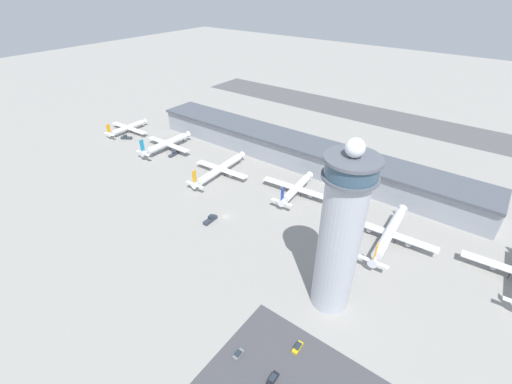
{
  "coord_description": "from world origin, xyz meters",
  "views": [
    {
      "loc": [
        93.81,
        -100.23,
        102.78
      ],
      "look_at": [
        4.91,
        18.16,
        7.11
      ],
      "focal_mm": 24.0,
      "sensor_mm": 36.0,
      "label": 1
    }
  ],
  "objects_px": {
    "airplane_gate_alpha": "(128,128)",
    "airplane_gate_echo": "(389,233)",
    "control_tower": "(340,235)",
    "service_truck_baggage": "(126,138)",
    "airplane_gate_bravo": "(167,144)",
    "car_blue_compact": "(298,347)",
    "car_black_suv": "(273,379)",
    "service_truck_catering": "(174,154)",
    "airplane_gate_charlie": "(220,169)",
    "service_truck_fuel": "(210,220)",
    "car_yellow_taxi": "(238,354)",
    "airplane_gate_delta": "(296,188)"
  },
  "relations": [
    {
      "from": "airplane_gate_bravo",
      "to": "control_tower",
      "type": "bearing_deg",
      "value": -18.49
    },
    {
      "from": "airplane_gate_alpha",
      "to": "car_black_suv",
      "type": "xyz_separation_m",
      "value": [
        193.77,
        -88.81,
        -3.16
      ]
    },
    {
      "from": "airplane_gate_bravo",
      "to": "airplane_gate_charlie",
      "type": "height_order",
      "value": "airplane_gate_bravo"
    },
    {
      "from": "service_truck_baggage",
      "to": "car_yellow_taxi",
      "type": "height_order",
      "value": "service_truck_baggage"
    },
    {
      "from": "airplane_gate_charlie",
      "to": "car_black_suv",
      "type": "distance_m",
      "value": 125.19
    },
    {
      "from": "control_tower",
      "to": "airplane_gate_echo",
      "type": "height_order",
      "value": "control_tower"
    },
    {
      "from": "airplane_gate_alpha",
      "to": "airplane_gate_delta",
      "type": "xyz_separation_m",
      "value": [
        146.92,
        1.54,
        0.8
      ]
    },
    {
      "from": "service_truck_catering",
      "to": "airplane_gate_charlie",
      "type": "bearing_deg",
      "value": -1.46
    },
    {
      "from": "airplane_gate_charlie",
      "to": "service_truck_fuel",
      "type": "distance_m",
      "value": 45.16
    },
    {
      "from": "airplane_gate_delta",
      "to": "airplane_gate_alpha",
      "type": "bearing_deg",
      "value": -179.4
    },
    {
      "from": "airplane_gate_echo",
      "to": "airplane_gate_alpha",
      "type": "bearing_deg",
      "value": 178.21
    },
    {
      "from": "airplane_gate_bravo",
      "to": "car_yellow_taxi",
      "type": "relative_size",
      "value": 10.01
    },
    {
      "from": "control_tower",
      "to": "airplane_gate_echo",
      "type": "bearing_deg",
      "value": 82.39
    },
    {
      "from": "service_truck_baggage",
      "to": "car_black_suv",
      "type": "bearing_deg",
      "value": -23.46
    },
    {
      "from": "car_blue_compact",
      "to": "car_yellow_taxi",
      "type": "bearing_deg",
      "value": -136.17
    },
    {
      "from": "service_truck_baggage",
      "to": "airplane_gate_echo",
      "type": "bearing_deg",
      "value": 0.72
    },
    {
      "from": "service_truck_baggage",
      "to": "service_truck_catering",
      "type": "bearing_deg",
      "value": 3.58
    },
    {
      "from": "airplane_gate_charlie",
      "to": "car_yellow_taxi",
      "type": "height_order",
      "value": "airplane_gate_charlie"
    },
    {
      "from": "airplane_gate_alpha",
      "to": "control_tower",
      "type": "bearing_deg",
      "value": -14.96
    },
    {
      "from": "airplane_gate_echo",
      "to": "car_blue_compact",
      "type": "distance_m",
      "value": 69.65
    },
    {
      "from": "car_blue_compact",
      "to": "car_black_suv",
      "type": "xyz_separation_m",
      "value": [
        -0.67,
        -13.23,
        0.0
      ]
    },
    {
      "from": "airplane_gate_alpha",
      "to": "service_truck_catering",
      "type": "height_order",
      "value": "airplane_gate_alpha"
    },
    {
      "from": "airplane_gate_delta",
      "to": "car_black_suv",
      "type": "distance_m",
      "value": 101.85
    },
    {
      "from": "airplane_gate_echo",
      "to": "car_yellow_taxi",
      "type": "bearing_deg",
      "value": -103.06
    },
    {
      "from": "airplane_gate_bravo",
      "to": "airplane_gate_charlie",
      "type": "xyz_separation_m",
      "value": [
        51.8,
        -3.85,
        -0.63
      ]
    },
    {
      "from": "airplane_gate_charlie",
      "to": "car_black_suv",
      "type": "xyz_separation_m",
      "value": [
        94.47,
        -82.07,
        -3.62
      ]
    },
    {
      "from": "control_tower",
      "to": "service_truck_catering",
      "type": "distance_m",
      "value": 147.45
    },
    {
      "from": "airplane_gate_delta",
      "to": "car_blue_compact",
      "type": "bearing_deg",
      "value": -58.36
    },
    {
      "from": "control_tower",
      "to": "airplane_gate_charlie",
      "type": "bearing_deg",
      "value": 154.49
    },
    {
      "from": "service_truck_catering",
      "to": "airplane_gate_bravo",
      "type": "bearing_deg",
      "value": 163.53
    },
    {
      "from": "airplane_gate_delta",
      "to": "airplane_gate_echo",
      "type": "height_order",
      "value": "airplane_gate_echo"
    },
    {
      "from": "service_truck_catering",
      "to": "service_truck_fuel",
      "type": "xyz_separation_m",
      "value": [
        68.66,
        -37.7,
        0.11
      ]
    },
    {
      "from": "airplane_gate_echo",
      "to": "service_truck_baggage",
      "type": "height_order",
      "value": "airplane_gate_echo"
    },
    {
      "from": "airplane_gate_delta",
      "to": "service_truck_baggage",
      "type": "height_order",
      "value": "airplane_gate_delta"
    },
    {
      "from": "car_blue_compact",
      "to": "control_tower",
      "type": "bearing_deg",
      "value": 91.95
    },
    {
      "from": "service_truck_catering",
      "to": "control_tower",
      "type": "bearing_deg",
      "value": -18.62
    },
    {
      "from": "control_tower",
      "to": "car_yellow_taxi",
      "type": "height_order",
      "value": "control_tower"
    },
    {
      "from": "service_truck_baggage",
      "to": "service_truck_fuel",
      "type": "bearing_deg",
      "value": -16.59
    },
    {
      "from": "airplane_gate_alpha",
      "to": "airplane_gate_bravo",
      "type": "height_order",
      "value": "airplane_gate_bravo"
    },
    {
      "from": "airplane_gate_alpha",
      "to": "airplane_gate_charlie",
      "type": "distance_m",
      "value": 99.53
    },
    {
      "from": "car_black_suv",
      "to": "airplane_gate_alpha",
      "type": "bearing_deg",
      "value": 155.38
    },
    {
      "from": "airplane_gate_charlie",
      "to": "car_blue_compact",
      "type": "relative_size",
      "value": 9.59
    },
    {
      "from": "service_truck_fuel",
      "to": "car_black_suv",
      "type": "xyz_separation_m",
      "value": [
        68.23,
        -45.45,
        -0.43
      ]
    },
    {
      "from": "airplane_gate_alpha",
      "to": "service_truck_baggage",
      "type": "distance_m",
      "value": 12.82
    },
    {
      "from": "airplane_gate_delta",
      "to": "car_blue_compact",
      "type": "height_order",
      "value": "airplane_gate_delta"
    },
    {
      "from": "service_truck_fuel",
      "to": "control_tower",
      "type": "bearing_deg",
      "value": -7.02
    },
    {
      "from": "airplane_gate_alpha",
      "to": "airplane_gate_echo",
      "type": "distance_m",
      "value": 199.8
    },
    {
      "from": "airplane_gate_bravo",
      "to": "service_truck_catering",
      "type": "xyz_separation_m",
      "value": [
        9.38,
        -2.77,
        -3.94
      ]
    },
    {
      "from": "control_tower",
      "to": "car_black_suv",
      "type": "distance_m",
      "value": 48.06
    },
    {
      "from": "airplane_gate_bravo",
      "to": "car_yellow_taxi",
      "type": "xyz_separation_m",
      "value": [
        133.03,
        -86.05,
        -4.32
      ]
    }
  ]
}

